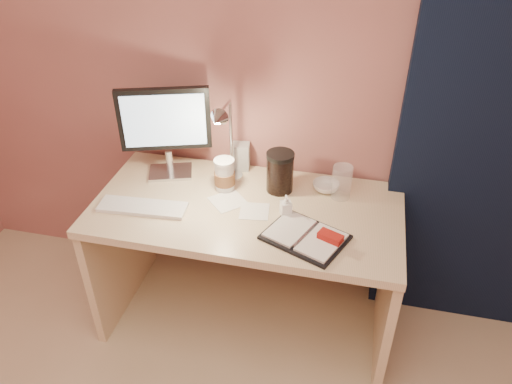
% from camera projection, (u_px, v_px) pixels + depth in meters
% --- Properties ---
extents(room, '(3.50, 3.50, 3.50)m').
position_uv_depth(room, '(482.00, 116.00, 2.11)').
color(room, '#C6B28E').
rests_on(room, ground).
extents(desk, '(1.40, 0.70, 0.73)m').
position_uv_depth(desk, '(251.00, 235.00, 2.45)').
color(desk, beige).
rests_on(desk, ground).
extents(monitor, '(0.42, 0.21, 0.46)m').
position_uv_depth(monitor, '(165.00, 124.00, 2.34)').
color(monitor, silver).
rests_on(monitor, desk).
extents(keyboard, '(0.40, 0.15, 0.02)m').
position_uv_depth(keyboard, '(143.00, 207.00, 2.24)').
color(keyboard, white).
rests_on(keyboard, desk).
extents(planner, '(0.39, 0.35, 0.05)m').
position_uv_depth(planner, '(307.00, 236.00, 2.06)').
color(planner, black).
rests_on(planner, desk).
extents(paper_b, '(0.14, 0.14, 0.00)m').
position_uv_depth(paper_b, '(254.00, 211.00, 2.23)').
color(paper_b, white).
rests_on(paper_b, desk).
extents(paper_c, '(0.20, 0.20, 0.00)m').
position_uv_depth(paper_c, '(228.00, 201.00, 2.29)').
color(paper_c, white).
rests_on(paper_c, desk).
extents(coffee_cup, '(0.10, 0.10, 0.16)m').
position_uv_depth(coffee_cup, '(225.00, 175.00, 2.34)').
color(coffee_cup, silver).
rests_on(coffee_cup, desk).
extents(clear_cup, '(0.09, 0.09, 0.16)m').
position_uv_depth(clear_cup, '(342.00, 182.00, 2.28)').
color(clear_cup, white).
rests_on(clear_cup, desk).
extents(bowl, '(0.15, 0.15, 0.04)m').
position_uv_depth(bowl, '(326.00, 186.00, 2.36)').
color(bowl, silver).
rests_on(bowl, desk).
extents(lotion_bottle, '(0.06, 0.06, 0.10)m').
position_uv_depth(lotion_bottle, '(286.00, 206.00, 2.18)').
color(lotion_bottle, silver).
rests_on(lotion_bottle, desk).
extents(dark_jar, '(0.13, 0.13, 0.18)m').
position_uv_depth(dark_jar, '(280.00, 174.00, 2.32)').
color(dark_jar, black).
rests_on(dark_jar, desk).
extents(product_box, '(0.10, 0.09, 0.14)m').
position_uv_depth(product_box, '(240.00, 156.00, 2.49)').
color(product_box, '#B5B4B0').
rests_on(product_box, desk).
extents(desk_lamp, '(0.10, 0.27, 0.44)m').
position_uv_depth(desk_lamp, '(225.00, 139.00, 2.22)').
color(desk_lamp, silver).
rests_on(desk_lamp, desk).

